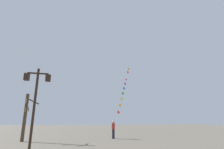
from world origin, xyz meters
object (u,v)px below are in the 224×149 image
object	(u,v)px
kite_train	(124,89)
twin_lantern_lamp_post	(36,92)
bare_tree	(25,115)
kite_flyer	(113,129)

from	to	relation	value
kite_train	twin_lantern_lamp_post	bearing A→B (deg)	-124.19
bare_tree	kite_train	bearing A→B (deg)	36.15
kite_train	bare_tree	xyz separation A→B (m)	(-11.70, -8.55, -4.34)
kite_train	kite_flyer	bearing A→B (deg)	-115.28
bare_tree	twin_lantern_lamp_post	bearing A→B (deg)	-74.21
kite_train	bare_tree	distance (m)	15.13
twin_lantern_lamp_post	bare_tree	xyz separation A→B (m)	(-1.73, 6.13, -1.10)
twin_lantern_lamp_post	kite_train	xyz separation A→B (m)	(9.97, 14.68, 3.25)
kite_train	kite_flyer	distance (m)	10.23
twin_lantern_lamp_post	kite_train	size ratio (longest dim) A/B	0.39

